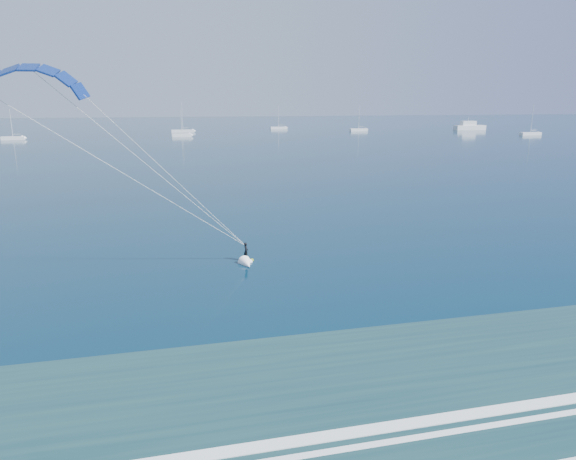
% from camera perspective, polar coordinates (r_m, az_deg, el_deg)
% --- Properties ---
extents(kitesurfer_rig, '(20.56, 5.35, 17.01)m').
position_cam_1_polar(kitesurfer_rig, '(40.61, -15.43, 6.99)').
color(kitesurfer_rig, '#BBD819').
rests_on(kitesurfer_rig, ground).
extents(motor_yacht, '(14.98, 3.99, 6.19)m').
position_cam_1_polar(motor_yacht, '(261.55, 19.50, 10.79)').
color(motor_yacht, silver).
rests_on(motor_yacht, ground).
extents(sailboat_1, '(7.57, 2.40, 10.56)m').
position_cam_1_polar(sailboat_1, '(208.05, -28.24, 9.00)').
color(sailboat_1, silver).
rests_on(sailboat_1, ground).
extents(sailboat_2, '(9.75, 2.40, 13.00)m').
position_cam_1_polar(sailboat_2, '(232.06, -11.60, 10.74)').
color(sailboat_2, silver).
rests_on(sailboat_2, ground).
extents(sailboat_3, '(7.34, 2.40, 10.38)m').
position_cam_1_polar(sailboat_3, '(203.75, -11.71, 10.29)').
color(sailboat_3, silver).
rests_on(sailboat_3, ground).
extents(sailboat_4, '(8.03, 2.40, 11.02)m').
position_cam_1_polar(sailboat_4, '(253.43, -1.06, 11.28)').
color(sailboat_4, silver).
rests_on(sailboat_4, ground).
extents(sailboat_5, '(8.07, 2.40, 11.10)m').
position_cam_1_polar(sailboat_5, '(239.18, 7.85, 10.98)').
color(sailboat_5, silver).
rests_on(sailboat_5, ground).
extents(sailboat_6, '(8.72, 2.40, 11.82)m').
position_cam_1_polar(sailboat_6, '(230.50, 25.34, 9.66)').
color(sailboat_6, silver).
rests_on(sailboat_6, ground).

